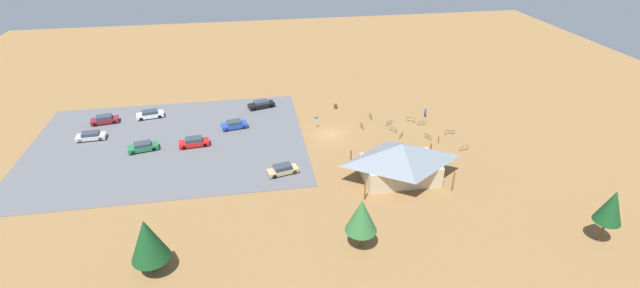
{
  "coord_description": "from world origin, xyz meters",
  "views": [
    {
      "loc": [
        12.81,
        64.6,
        34.34
      ],
      "look_at": [
        2.61,
        5.16,
        1.2
      ],
      "focal_mm": 25.37,
      "sensor_mm": 36.0,
      "label": 1
    }
  ],
  "objects_px": {
    "pine_west": "(147,240)",
    "bicycle_blue_edge_north": "(450,132)",
    "pine_far_west": "(362,216)",
    "car_white_far_end": "(150,114)",
    "bicycle_green_yard_left": "(428,137)",
    "bicycle_yellow_yard_right": "(464,148)",
    "car_blue_near_entry": "(234,125)",
    "bicycle_white_back_row": "(411,120)",
    "car_maroon_mid_lot": "(105,119)",
    "car_black_back_corner": "(261,104)",
    "lot_sign": "(316,120)",
    "car_silver_by_curb": "(91,136)",
    "car_red_inner_stall": "(194,142)",
    "bicycle_black_near_sign": "(371,116)",
    "bicycle_red_near_porch": "(362,126)",
    "bike_pavilion": "(401,159)",
    "car_tan_end_stall": "(283,170)",
    "bicycle_teal_yard_front": "(422,123)",
    "pine_far_east": "(612,207)",
    "bicycle_orange_lone_east": "(401,135)",
    "visitor_crossing_yard": "(425,112)",
    "car_green_second_row": "(143,147)",
    "bicycle_purple_mid_cluster": "(389,123)",
    "bicycle_blue_trailside": "(438,140)",
    "bicycle_silver_edge_south": "(393,129)",
    "trash_bin": "(336,106)"
  },
  "relations": [
    {
      "from": "pine_far_west",
      "to": "bicycle_green_yard_left",
      "type": "bearing_deg",
      "value": -126.63
    },
    {
      "from": "bike_pavilion",
      "to": "pine_west",
      "type": "relative_size",
      "value": 1.87
    },
    {
      "from": "car_tan_end_stall",
      "to": "visitor_crossing_yard",
      "type": "bearing_deg",
      "value": -151.47
    },
    {
      "from": "bicycle_black_near_sign",
      "to": "car_green_second_row",
      "type": "relative_size",
      "value": 0.36
    },
    {
      "from": "bicycle_silver_edge_south",
      "to": "car_silver_by_curb",
      "type": "height_order",
      "value": "car_silver_by_curb"
    },
    {
      "from": "car_maroon_mid_lot",
      "to": "bike_pavilion",
      "type": "bearing_deg",
      "value": 150.37
    },
    {
      "from": "bicycle_blue_edge_north",
      "to": "car_maroon_mid_lot",
      "type": "height_order",
      "value": "car_maroon_mid_lot"
    },
    {
      "from": "pine_west",
      "to": "car_black_back_corner",
      "type": "xyz_separation_m",
      "value": [
        -13.37,
        -39.67,
        -3.47
      ]
    },
    {
      "from": "pine_far_east",
      "to": "car_silver_by_curb",
      "type": "relative_size",
      "value": 1.51
    },
    {
      "from": "bicycle_green_yard_left",
      "to": "car_white_far_end",
      "type": "relative_size",
      "value": 0.32
    },
    {
      "from": "bicycle_teal_yard_front",
      "to": "lot_sign",
      "type": "bearing_deg",
      "value": -6.26
    },
    {
      "from": "bicycle_blue_edge_north",
      "to": "bicycle_orange_lone_east",
      "type": "xyz_separation_m",
      "value": [
        8.21,
        -0.27,
        -0.0
      ]
    },
    {
      "from": "bike_pavilion",
      "to": "pine_west",
      "type": "xyz_separation_m",
      "value": [
        30.81,
        12.53,
        1.11
      ]
    },
    {
      "from": "pine_far_west",
      "to": "bicycle_orange_lone_east",
      "type": "relative_size",
      "value": 4.42
    },
    {
      "from": "bicycle_red_near_porch",
      "to": "car_red_inner_stall",
      "type": "distance_m",
      "value": 27.36
    },
    {
      "from": "bicycle_blue_edge_north",
      "to": "bicycle_white_back_row",
      "type": "height_order",
      "value": "bicycle_white_back_row"
    },
    {
      "from": "bicycle_orange_lone_east",
      "to": "car_green_second_row",
      "type": "distance_m",
      "value": 40.51
    },
    {
      "from": "bicycle_red_near_porch",
      "to": "car_black_back_corner",
      "type": "xyz_separation_m",
      "value": [
        16.17,
        -11.28,
        0.33
      ]
    },
    {
      "from": "bicycle_white_back_row",
      "to": "car_white_far_end",
      "type": "xyz_separation_m",
      "value": [
        44.76,
        -9.2,
        0.35
      ]
    },
    {
      "from": "lot_sign",
      "to": "car_black_back_corner",
      "type": "distance_m",
      "value": 13.1
    },
    {
      "from": "bicycle_red_near_porch",
      "to": "bicycle_yellow_yard_right",
      "type": "relative_size",
      "value": 1.05
    },
    {
      "from": "bicycle_blue_trailside",
      "to": "car_maroon_mid_lot",
      "type": "xyz_separation_m",
      "value": [
        53.9,
        -15.94,
        0.36
      ]
    },
    {
      "from": "trash_bin",
      "to": "bicycle_teal_yard_front",
      "type": "xyz_separation_m",
      "value": [
        -13.18,
        9.16,
        -0.07
      ]
    },
    {
      "from": "bicycle_purple_mid_cluster",
      "to": "car_maroon_mid_lot",
      "type": "relative_size",
      "value": 0.32
    },
    {
      "from": "pine_far_west",
      "to": "car_white_far_end",
      "type": "height_order",
      "value": "pine_far_west"
    },
    {
      "from": "pine_far_east",
      "to": "car_blue_near_entry",
      "type": "height_order",
      "value": "pine_far_east"
    },
    {
      "from": "bicycle_orange_lone_east",
      "to": "bicycle_red_near_porch",
      "type": "bearing_deg",
      "value": -37.5
    },
    {
      "from": "car_tan_end_stall",
      "to": "car_black_back_corner",
      "type": "distance_m",
      "value": 23.28
    },
    {
      "from": "bike_pavilion",
      "to": "bicycle_orange_lone_east",
      "type": "distance_m",
      "value": 12.68
    },
    {
      "from": "car_green_second_row",
      "to": "bicycle_green_yard_left",
      "type": "bearing_deg",
      "value": 175.27
    },
    {
      "from": "trash_bin",
      "to": "car_red_inner_stall",
      "type": "xyz_separation_m",
      "value": [
        24.58,
        10.27,
        0.31
      ]
    },
    {
      "from": "bicycle_yellow_yard_right",
      "to": "car_white_far_end",
      "type": "relative_size",
      "value": 0.36
    },
    {
      "from": "bicycle_green_yard_left",
      "to": "car_white_far_end",
      "type": "bearing_deg",
      "value": -19.14
    },
    {
      "from": "lot_sign",
      "to": "bicycle_black_near_sign",
      "type": "bearing_deg",
      "value": -168.42
    },
    {
      "from": "lot_sign",
      "to": "car_silver_by_curb",
      "type": "height_order",
      "value": "lot_sign"
    },
    {
      "from": "car_maroon_mid_lot",
      "to": "car_green_second_row",
      "type": "distance_m",
      "value": 13.7
    },
    {
      "from": "bicycle_yellow_yard_right",
      "to": "car_blue_near_entry",
      "type": "distance_m",
      "value": 37.29
    },
    {
      "from": "pine_far_west",
      "to": "bicycle_red_near_porch",
      "type": "bearing_deg",
      "value": -104.75
    },
    {
      "from": "car_silver_by_curb",
      "to": "car_red_inner_stall",
      "type": "height_order",
      "value": "car_red_inner_stall"
    },
    {
      "from": "pine_west",
      "to": "bicycle_blue_edge_north",
      "type": "height_order",
      "value": "pine_west"
    },
    {
      "from": "bicycle_green_yard_left",
      "to": "bicycle_black_near_sign",
      "type": "height_order",
      "value": "bicycle_black_near_sign"
    },
    {
      "from": "bicycle_blue_edge_north",
      "to": "bicycle_red_near_porch",
      "type": "distance_m",
      "value": 14.43
    },
    {
      "from": "car_black_back_corner",
      "to": "bicycle_black_near_sign",
      "type": "bearing_deg",
      "value": 157.46
    },
    {
      "from": "pine_far_east",
      "to": "car_blue_near_entry",
      "type": "distance_m",
      "value": 54.18
    },
    {
      "from": "pine_far_west",
      "to": "car_blue_near_entry",
      "type": "distance_m",
      "value": 34.83
    },
    {
      "from": "lot_sign",
      "to": "bicycle_blue_trailside",
      "type": "distance_m",
      "value": 20.1
    },
    {
      "from": "bicycle_silver_edge_south",
      "to": "bicycle_yellow_yard_right",
      "type": "bearing_deg",
      "value": 137.66
    },
    {
      "from": "car_maroon_mid_lot",
      "to": "car_blue_near_entry",
      "type": "bearing_deg",
      "value": 165.35
    },
    {
      "from": "pine_far_west",
      "to": "car_green_second_row",
      "type": "relative_size",
      "value": 1.32
    },
    {
      "from": "bicycle_blue_trailside",
      "to": "visitor_crossing_yard",
      "type": "bearing_deg",
      "value": -98.16
    }
  ]
}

